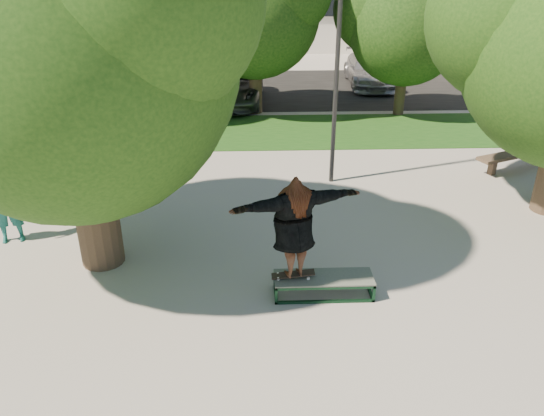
{
  "coord_description": "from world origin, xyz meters",
  "views": [
    {
      "loc": [
        -1.12,
        -8.37,
        5.69
      ],
      "look_at": [
        -0.79,
        0.6,
        1.33
      ],
      "focal_mm": 35.0,
      "sensor_mm": 36.0,
      "label": 1
    }
  ],
  "objects_px": {
    "tree_left": "(64,35)",
    "bystander": "(5,201)",
    "car_dark": "(189,83)",
    "car_silver_b": "(370,70)",
    "grind_box": "(323,285)",
    "car_grey": "(231,85)",
    "lamppost": "(337,64)",
    "car_silver_a": "(199,76)",
    "bench": "(526,153)"
  },
  "relations": [
    {
      "from": "tree_left",
      "to": "bystander",
      "type": "distance_m",
      "value": 4.13
    },
    {
      "from": "car_dark",
      "to": "car_silver_b",
      "type": "distance_m",
      "value": 8.54
    },
    {
      "from": "grind_box",
      "to": "car_grey",
      "type": "xyz_separation_m",
      "value": [
        -2.12,
        13.81,
        0.55
      ]
    },
    {
      "from": "tree_left",
      "to": "lamppost",
      "type": "relative_size",
      "value": 1.16
    },
    {
      "from": "car_silver_b",
      "to": "lamppost",
      "type": "bearing_deg",
      "value": -103.78
    },
    {
      "from": "bystander",
      "to": "car_silver_a",
      "type": "bearing_deg",
      "value": 62.01
    },
    {
      "from": "car_grey",
      "to": "car_silver_b",
      "type": "bearing_deg",
      "value": 28.45
    },
    {
      "from": "car_silver_b",
      "to": "car_dark",
      "type": "bearing_deg",
      "value": -159.24
    },
    {
      "from": "car_silver_b",
      "to": "car_grey",
      "type": "bearing_deg",
      "value": -152.23
    },
    {
      "from": "grind_box",
      "to": "car_silver_b",
      "type": "xyz_separation_m",
      "value": [
        4.25,
        16.81,
        0.53
      ]
    },
    {
      "from": "bystander",
      "to": "car_dark",
      "type": "distance_m",
      "value": 12.17
    },
    {
      "from": "lamppost",
      "to": "car_silver_a",
      "type": "relative_size",
      "value": 1.53
    },
    {
      "from": "grind_box",
      "to": "car_grey",
      "type": "distance_m",
      "value": 13.99
    },
    {
      "from": "car_grey",
      "to": "car_silver_b",
      "type": "height_order",
      "value": "car_grey"
    },
    {
      "from": "bench",
      "to": "car_grey",
      "type": "height_order",
      "value": "car_grey"
    },
    {
      "from": "grind_box",
      "to": "car_silver_b",
      "type": "height_order",
      "value": "car_silver_b"
    },
    {
      "from": "grind_box",
      "to": "car_silver_b",
      "type": "relative_size",
      "value": 0.36
    },
    {
      "from": "grind_box",
      "to": "car_dark",
      "type": "distance_m",
      "value": 14.67
    },
    {
      "from": "tree_left",
      "to": "car_silver_b",
      "type": "distance_m",
      "value": 18.05
    },
    {
      "from": "grind_box",
      "to": "car_dark",
      "type": "relative_size",
      "value": 0.39
    },
    {
      "from": "bench",
      "to": "car_grey",
      "type": "relative_size",
      "value": 0.62
    },
    {
      "from": "bystander",
      "to": "bench",
      "type": "height_order",
      "value": "bystander"
    },
    {
      "from": "bench",
      "to": "car_silver_a",
      "type": "distance_m",
      "value": 14.19
    },
    {
      "from": "car_dark",
      "to": "bystander",
      "type": "bearing_deg",
      "value": -90.82
    },
    {
      "from": "bench",
      "to": "car_dark",
      "type": "distance_m",
      "value": 13.21
    },
    {
      "from": "bench",
      "to": "car_dark",
      "type": "bearing_deg",
      "value": 119.37
    },
    {
      "from": "car_silver_a",
      "to": "lamppost",
      "type": "bearing_deg",
      "value": -78.16
    },
    {
      "from": "tree_left",
      "to": "lamppost",
      "type": "height_order",
      "value": "tree_left"
    },
    {
      "from": "bench",
      "to": "grind_box",
      "type": "bearing_deg",
      "value": -160.55
    },
    {
      "from": "bystander",
      "to": "lamppost",
      "type": "bearing_deg",
      "value": 6.38
    },
    {
      "from": "tree_left",
      "to": "bystander",
      "type": "bearing_deg",
      "value": 157.74
    },
    {
      "from": "tree_left",
      "to": "car_grey",
      "type": "xyz_separation_m",
      "value": [
        2.29,
        12.41,
        -3.68
      ]
    },
    {
      "from": "bystander",
      "to": "car_silver_a",
      "type": "relative_size",
      "value": 0.48
    },
    {
      "from": "bench",
      "to": "tree_left",
      "type": "bearing_deg",
      "value": 179.86
    },
    {
      "from": "car_silver_b",
      "to": "bench",
      "type": "bearing_deg",
      "value": -74.86
    },
    {
      "from": "grind_box",
      "to": "car_dark",
      "type": "xyz_separation_m",
      "value": [
        -3.86,
        14.14,
        0.58
      ]
    },
    {
      "from": "lamppost",
      "to": "grind_box",
      "type": "bearing_deg",
      "value": -99.42
    },
    {
      "from": "tree_left",
      "to": "car_silver_b",
      "type": "relative_size",
      "value": 1.44
    },
    {
      "from": "car_grey",
      "to": "bench",
      "type": "bearing_deg",
      "value": -38.08
    },
    {
      "from": "tree_left",
      "to": "bystander",
      "type": "height_order",
      "value": "tree_left"
    },
    {
      "from": "tree_left",
      "to": "car_silver_b",
      "type": "height_order",
      "value": "tree_left"
    },
    {
      "from": "grind_box",
      "to": "car_silver_b",
      "type": "bearing_deg",
      "value": 75.83
    },
    {
      "from": "car_silver_a",
      "to": "car_silver_b",
      "type": "relative_size",
      "value": 0.81
    },
    {
      "from": "grind_box",
      "to": "car_grey",
      "type": "height_order",
      "value": "car_grey"
    },
    {
      "from": "car_dark",
      "to": "car_grey",
      "type": "relative_size",
      "value": 0.87
    },
    {
      "from": "grind_box",
      "to": "car_silver_a",
      "type": "bearing_deg",
      "value": 102.79
    },
    {
      "from": "bystander",
      "to": "car_silver_b",
      "type": "relative_size",
      "value": 0.39
    },
    {
      "from": "lamppost",
      "to": "car_silver_b",
      "type": "relative_size",
      "value": 1.24
    },
    {
      "from": "lamppost",
      "to": "bystander",
      "type": "bearing_deg",
      "value": -157.48
    },
    {
      "from": "car_silver_a",
      "to": "bench",
      "type": "bearing_deg",
      "value": -54.84
    }
  ]
}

